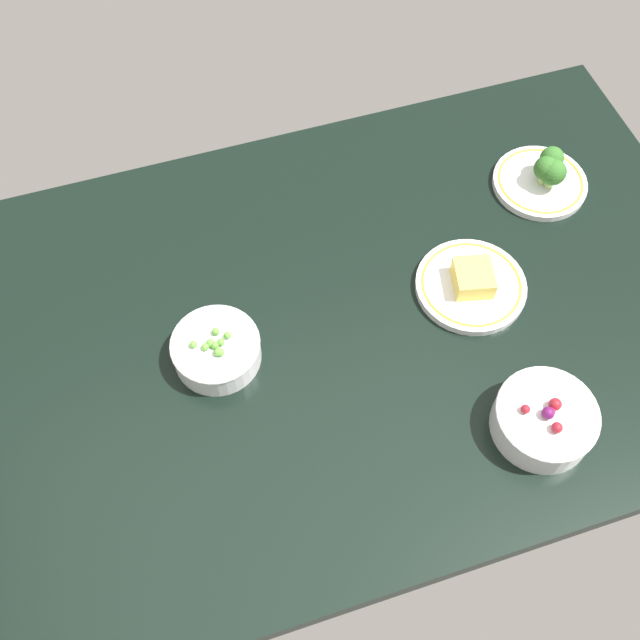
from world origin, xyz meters
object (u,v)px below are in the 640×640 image
Objects in this scene: bowl_berries at (544,419)px; bowl_peas at (216,349)px; plate_broccoli at (544,177)px; plate_cheese at (471,284)px.

bowl_peas is at bearing -31.26° from bowl_berries.
plate_broccoli is 1.11× the size of bowl_berries.
plate_cheese is 1.21× the size of bowl_berries.
plate_cheese is 44.76cm from bowl_peas.
plate_broccoli is (-21.94, -17.31, 1.03)cm from plate_cheese.
plate_broccoli is at bearing -141.72° from plate_cheese.
bowl_berries is at bearing 89.98° from plate_cheese.
plate_cheese is at bearing 179.80° from bowl_peas.
bowl_berries is at bearing 148.74° from bowl_peas.
plate_broccoli is at bearing -165.57° from bowl_peas.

